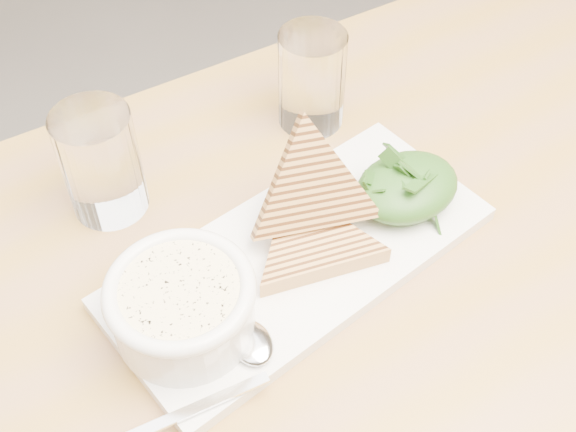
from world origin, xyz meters
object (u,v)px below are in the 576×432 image
glass_near (101,163)px  glass_far (312,80)px  platter (299,257)px  soup_bowl (183,311)px  table_top (333,318)px

glass_near → glass_far: bearing=-1.6°
platter → soup_bowl: soup_bowl is taller
soup_bowl → glass_far: 0.32m
platter → glass_near: 0.22m
platter → glass_far: bearing=52.0°
table_top → glass_near: size_ratio=9.63×
soup_bowl → glass_near: glass_near is taller
glass_far → glass_near: bearing=178.4°
table_top → glass_far: size_ratio=9.98×
platter → soup_bowl: 0.14m
table_top → soup_bowl: (-0.13, 0.05, 0.06)m
table_top → glass_far: (0.13, 0.23, 0.08)m
glass_near → table_top: bearing=-63.5°
table_top → glass_far: glass_far is taller
glass_near → glass_far: glass_near is taller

